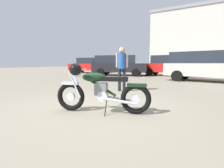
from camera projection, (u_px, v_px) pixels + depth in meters
The scene contains 8 objects.
ground_plane at pixel (100, 107), 4.15m from camera, with size 80.00×80.00×0.00m, color gray.
vintage_motorcycle at pixel (99, 90), 3.65m from camera, with size 2.04×0.86×1.07m.
bystander at pixel (122, 64), 6.42m from camera, with size 0.45×0.30×1.66m.
blue_hatchback_right at pixel (88, 65), 19.13m from camera, with size 4.30×2.14×1.67m.
white_estate_far at pixel (119, 65), 14.98m from camera, with size 4.95×2.63×1.74m.
silver_sedan_mid at pixel (171, 65), 14.51m from camera, with size 4.83×2.28×1.74m.
pale_sedan_back at pixel (206, 65), 9.92m from camera, with size 4.95×2.64×1.74m.
industrial_building at pixel (212, 40), 31.37m from camera, with size 20.83×13.11×23.81m.
Camera 1 is at (2.04, -3.52, 1.05)m, focal length 27.40 mm.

